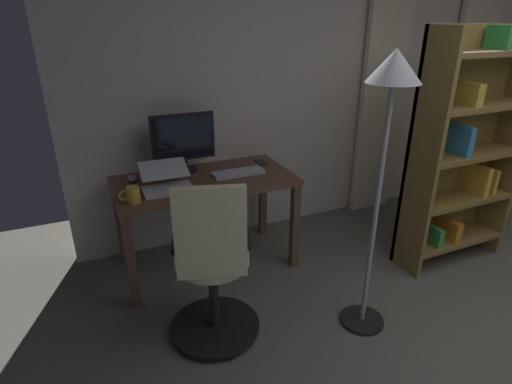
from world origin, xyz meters
TOP-DOWN VIEW (x-y plane):
  - back_room_partition at (0.00, -2.66)m, footprint 4.89×0.10m
  - curtain_left_panel at (-1.54, -2.55)m, footprint 0.48×0.06m
  - curtain_right_panel at (-0.42, -2.55)m, footprint 0.45×0.06m
  - desk at (1.47, -2.18)m, footprint 1.31×0.67m
  - office_chair at (1.68, -1.36)m, footprint 0.56×0.56m
  - computer_monitor at (1.55, -2.39)m, footprint 0.48×0.18m
  - computer_keyboard at (1.21, -2.15)m, footprint 0.39×0.14m
  - laptop at (1.76, -2.09)m, footprint 0.34×0.33m
  - computer_mouse at (1.97, -2.34)m, footprint 0.06×0.10m
  - cell_phone_face_up at (0.94, -2.33)m, footprint 0.08×0.15m
  - mug_tea at (2.01, -1.94)m, footprint 0.13×0.08m
  - bookshelf at (-0.37, -1.53)m, footprint 0.91×0.30m
  - floor_lamp at (0.76, -1.12)m, footprint 0.28×0.28m

SIDE VIEW (x-z plane):
  - office_chair at x=1.68m, z-range -0.04..1.03m
  - desk at x=1.47m, z-range 0.27..1.01m
  - cell_phone_face_up at x=0.94m, z-range 0.74..0.75m
  - computer_keyboard at x=1.21m, z-range 0.74..0.77m
  - computer_mouse at x=1.97m, z-range 0.74..0.78m
  - laptop at x=1.76m, z-range 0.71..0.87m
  - mug_tea at x=2.01m, z-range 0.74..0.85m
  - bookshelf at x=-0.37m, z-range -0.01..1.79m
  - computer_monitor at x=1.55m, z-range 0.77..1.21m
  - curtain_left_panel at x=-1.54m, z-range 0.00..2.18m
  - curtain_right_panel at x=-0.42m, z-range 0.00..2.18m
  - back_room_partition at x=0.00m, z-range 0.00..2.62m
  - floor_lamp at x=0.76m, z-range 0.52..2.22m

